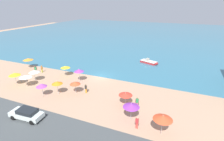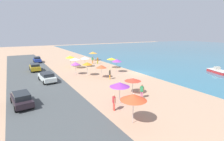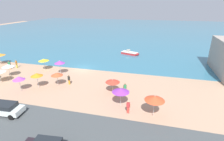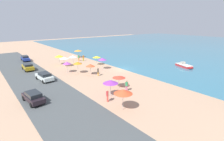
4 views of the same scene
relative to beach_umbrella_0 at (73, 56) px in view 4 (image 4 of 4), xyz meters
name	(u,v)px [view 4 (image 4 of 4)]	position (x,y,z in m)	size (l,w,h in m)	color
ground_plane	(123,69)	(11.03, 6.77, -2.07)	(160.00, 160.00, 0.00)	tan
sea	(222,48)	(11.03, 61.77, -2.04)	(150.00, 110.00, 0.05)	teal
coastal_road	(41,87)	(11.03, -11.23, -2.04)	(80.00, 8.00, 0.06)	#464B4D
beach_umbrella_0	(73,56)	(0.00, 0.00, 0.00)	(2.04, 2.04, 2.36)	#B2B2B7
beach_umbrella_1	(102,59)	(8.24, 3.19, 0.30)	(1.90, 1.90, 2.69)	#B2B2B7
beach_umbrella_2	(90,65)	(10.22, -1.15, -0.10)	(1.83, 1.83, 2.29)	#B2B2B7
beach_umbrella_3	(119,77)	(19.24, -1.30, -0.22)	(2.08, 2.08, 2.09)	#B2B2B7
beach_umbrella_4	(78,50)	(-6.94, 5.05, 0.13)	(2.30, 2.30, 2.47)	#B2B2B7
beach_umbrella_5	(78,63)	(7.75, -2.68, 0.17)	(1.81, 1.81, 2.54)	#B2B2B7
beach_umbrella_6	(97,57)	(4.14, 4.35, 0.00)	(1.97, 1.97, 2.33)	#B2B2B7
beach_umbrella_7	(123,91)	(25.20, -5.72, 0.32)	(2.27, 2.27, 2.72)	#B2B2B7
beach_umbrella_8	(111,82)	(21.05, -4.41, 0.11)	(2.19, 2.19, 2.48)	#B2B2B7
beach_umbrella_9	(64,58)	(0.50, -2.53, 0.02)	(2.22, 2.22, 2.35)	#B2B2B7
beach_umbrella_10	(67,63)	(5.82, -4.18, 0.01)	(1.73, 1.73, 2.40)	#B2B2B7
beach_umbrella_11	(59,56)	(-1.92, -2.77, 0.16)	(2.10, 2.10, 2.54)	#B2B2B7
bather_0	(107,95)	(22.26, -5.86, -1.11)	(0.57, 0.27, 1.71)	#F6483C
bather_1	(83,58)	(-2.09, 4.05, -1.12)	(0.29, 0.56, 1.68)	yellow
bather_2	(127,85)	(21.05, -1.29, -1.11)	(0.51, 0.37, 1.70)	#D26890
bather_3	(79,57)	(-2.90, 3.08, -1.08)	(0.48, 0.39, 1.75)	orange
bather_4	(98,71)	(11.79, -0.37, -1.15)	(0.54, 0.33, 1.63)	orange
parked_car_0	(33,97)	(16.45, -13.73, -1.24)	(4.29, 2.15, 1.46)	black
parked_car_1	(28,67)	(-1.06, -10.27, -1.23)	(4.12, 1.94, 1.46)	#AA8A1B
parked_car_2	(25,58)	(-11.74, -8.44, -1.26)	(4.39, 1.91, 1.40)	navy
parked_car_3	(44,76)	(8.22, -9.67, -1.23)	(4.63, 2.15, 1.46)	silver
skiff_nearshore	(184,65)	(18.54, 19.50, -1.68)	(4.72, 3.07, 1.13)	red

